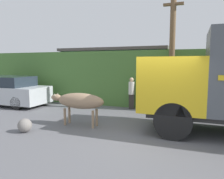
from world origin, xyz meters
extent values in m
plane|color=slate|center=(0.00, 0.00, 0.00)|extent=(60.00, 60.00, 0.00)
cube|color=#4C7A38|center=(0.00, 6.82, 1.48)|extent=(32.00, 5.54, 2.96)
cube|color=#8CC69E|center=(-3.27, 5.45, 1.51)|extent=(6.01, 2.40, 3.01)
cube|color=#4C4742|center=(-3.27, 5.45, 3.09)|extent=(6.31, 2.70, 0.16)
cube|color=gold|center=(0.48, 0.91, 1.63)|extent=(2.03, 2.44, 1.75)
cube|color=#232D38|center=(-0.56, 0.91, 1.95)|extent=(0.04, 2.07, 0.61)
cylinder|color=black|center=(0.58, -0.04, 0.57)|extent=(1.15, 0.54, 1.15)
ellipsoid|color=#9E7F60|center=(-2.77, 0.20, 0.93)|extent=(1.87, 0.58, 0.58)
ellipsoid|color=#9E7F60|center=(-3.81, 0.20, 1.00)|extent=(0.43, 0.25, 0.25)
cone|color=#B7AD93|center=(-3.81, 0.10, 1.13)|extent=(0.06, 0.06, 0.11)
cone|color=#B7AD93|center=(-3.81, 0.30, 1.13)|extent=(0.06, 0.06, 0.11)
cylinder|color=#9E7F60|center=(-3.35, 0.04, 0.32)|extent=(0.09, 0.09, 0.64)
cylinder|color=#9E7F60|center=(-3.35, 0.36, 0.32)|extent=(0.09, 0.09, 0.64)
cylinder|color=#9E7F60|center=(-2.19, 0.04, 0.32)|extent=(0.09, 0.09, 0.64)
cylinder|color=#9E7F60|center=(-2.19, 0.36, 0.32)|extent=(0.09, 0.09, 0.64)
cube|color=silver|center=(-8.61, 2.40, 0.62)|extent=(4.75, 1.87, 0.88)
cube|color=#232D38|center=(-8.50, 2.40, 1.33)|extent=(2.61, 1.72, 0.54)
cylinder|color=black|center=(-7.14, 1.61, 0.33)|extent=(0.66, 0.30, 0.66)
cube|color=#38332D|center=(-1.82, 3.79, 0.37)|extent=(0.30, 0.25, 0.74)
cylinder|color=silver|center=(-1.82, 3.79, 1.06)|extent=(0.39, 0.39, 0.64)
sphere|color=#DBB28E|center=(-1.82, 3.79, 1.49)|extent=(0.21, 0.21, 0.21)
cylinder|color=brown|center=(0.12, 3.74, 2.82)|extent=(0.26, 0.26, 5.64)
cube|color=brown|center=(0.12, 3.74, 4.96)|extent=(0.90, 0.21, 0.10)
sphere|color=gray|center=(-4.13, -1.18, 0.23)|extent=(0.47, 0.47, 0.47)
camera|label=1|loc=(1.13, -6.82, 2.30)|focal=35.00mm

